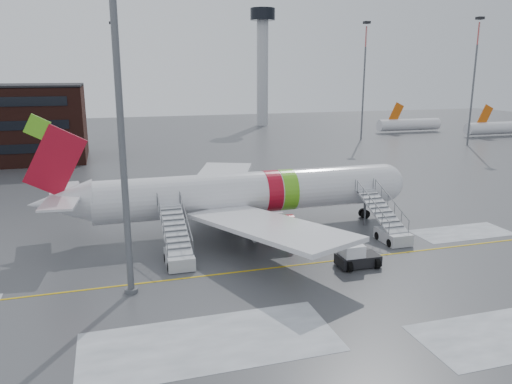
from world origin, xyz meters
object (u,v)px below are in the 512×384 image
object	(u,v)px
airliner	(240,194)
airstair_aft	(178,249)
pushback_tug	(356,256)
light_mast_near	(118,81)
airstair_fwd	(389,228)

from	to	relation	value
airliner	airstair_aft	size ratio (longest dim) A/B	4.55
pushback_tug	airliner	bearing A→B (deg)	118.07
airliner	airstair_aft	xyz separation A→B (m)	(-6.74, -6.54, -2.35)
airliner	light_mast_near	world-z (taller)	light_mast_near
airstair_aft	light_mast_near	bearing A→B (deg)	-129.54
pushback_tug	airstair_fwd	bearing A→B (deg)	39.88
airstair_fwd	pushback_tug	world-z (taller)	airstair_fwd
airstair_aft	light_mast_near	xyz separation A→B (m)	(-3.78, -4.57, 12.80)
light_mast_near	airstair_aft	bearing A→B (deg)	50.46
airliner	pushback_tug	size ratio (longest dim) A/B	10.94
airliner	airstair_fwd	size ratio (longest dim) A/B	4.55
airliner	light_mast_near	size ratio (longest dim) A/B	1.30
airstair_aft	pushback_tug	bearing A→B (deg)	-20.47
light_mast_near	airliner	bearing A→B (deg)	46.57
airstair_aft	light_mast_near	size ratio (longest dim) A/B	0.29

